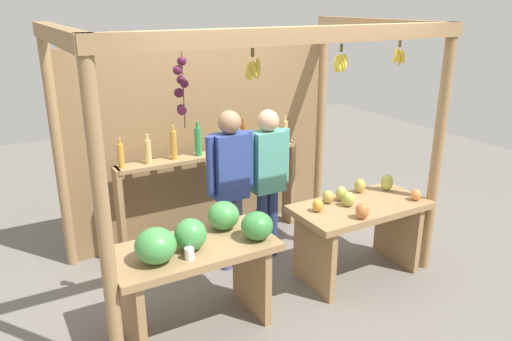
{
  "coord_description": "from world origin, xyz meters",
  "views": [
    {
      "loc": [
        -2.09,
        -3.86,
        2.52
      ],
      "look_at": [
        0.0,
        -0.18,
        1.06
      ],
      "focal_mm": 34.64,
      "sensor_mm": 36.0,
      "label": 1
    }
  ],
  "objects": [
    {
      "name": "vendor_woman",
      "position": [
        0.27,
        0.06,
        0.92
      ],
      "size": [
        0.48,
        0.21,
        1.54
      ],
      "rotation": [
        0.0,
        0.0,
        -0.17
      ],
      "color": "navy",
      "rests_on": "ground"
    },
    {
      "name": "ground_plane",
      "position": [
        0.0,
        0.0,
        0.0
      ],
      "size": [
        12.0,
        12.0,
        0.0
      ],
      "primitive_type": "plane",
      "color": "slate",
      "rests_on": "ground"
    },
    {
      "name": "fruit_counter_left",
      "position": [
        -0.81,
        -0.69,
        0.66
      ],
      "size": [
        1.28,
        0.67,
        0.99
      ],
      "color": "#99754C",
      "rests_on": "ground"
    },
    {
      "name": "vendor_man",
      "position": [
        -0.15,
        0.04,
        0.95
      ],
      "size": [
        0.48,
        0.21,
        1.59
      ],
      "rotation": [
        0.0,
        0.0,
        -0.14
      ],
      "color": "#4E547A",
      "rests_on": "ground"
    },
    {
      "name": "market_stall",
      "position": [
        -0.0,
        0.42,
        1.36
      ],
      "size": [
        3.17,
        1.9,
        2.35
      ],
      "color": "#99754C",
      "rests_on": "ground"
    },
    {
      "name": "fruit_counter_right",
      "position": [
        0.84,
        -0.67,
        0.56
      ],
      "size": [
        1.28,
        0.65,
        0.9
      ],
      "color": "#99754C",
      "rests_on": "ground"
    },
    {
      "name": "bottle_shelf_unit",
      "position": [
        -0.07,
        0.67,
        0.81
      ],
      "size": [
        2.03,
        0.22,
        1.36
      ],
      "color": "#99754C",
      "rests_on": "ground"
    }
  ]
}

